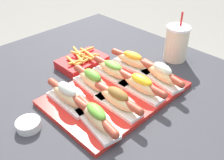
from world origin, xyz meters
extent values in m
cube|color=#333338|center=(0.00, 0.00, 0.38)|extent=(1.16, 1.13, 0.75)
cube|color=red|center=(0.05, -0.12, 0.76)|extent=(0.49, 0.33, 0.02)
cube|color=white|center=(-0.12, -0.20, 0.78)|extent=(0.09, 0.19, 0.01)
ellipsoid|color=#E5C184|center=(-0.12, -0.20, 0.81)|extent=(0.08, 0.16, 0.04)
cylinder|color=#9E3D28|center=(-0.12, -0.20, 0.81)|extent=(0.06, 0.20, 0.03)
sphere|color=#9E3D28|center=(-0.14, -0.29, 0.81)|extent=(0.03, 0.03, 0.03)
sphere|color=#9E3D28|center=(-0.10, -0.10, 0.81)|extent=(0.03, 0.03, 0.03)
ellipsoid|color=#5B992D|center=(-0.12, -0.20, 0.83)|extent=(0.05, 0.09, 0.03)
cube|color=white|center=(-0.01, -0.18, 0.78)|extent=(0.06, 0.18, 0.01)
ellipsoid|color=#E5C184|center=(-0.01, -0.18, 0.81)|extent=(0.05, 0.16, 0.04)
cylinder|color=#9E3D28|center=(-0.01, -0.18, 0.81)|extent=(0.03, 0.20, 0.03)
sphere|color=#9E3D28|center=(-0.02, -0.28, 0.81)|extent=(0.03, 0.03, 0.03)
sphere|color=#9E3D28|center=(-0.01, -0.09, 0.81)|extent=(0.03, 0.03, 0.03)
ellipsoid|color=brown|center=(-0.01, -0.18, 0.83)|extent=(0.04, 0.09, 0.03)
cube|color=white|center=(0.10, -0.18, 0.78)|extent=(0.06, 0.18, 0.01)
ellipsoid|color=#E5C184|center=(0.10, -0.18, 0.81)|extent=(0.05, 0.16, 0.04)
cylinder|color=#9E3D28|center=(0.10, -0.18, 0.81)|extent=(0.03, 0.19, 0.03)
sphere|color=#9E3D28|center=(0.10, -0.28, 0.81)|extent=(0.03, 0.03, 0.03)
sphere|color=#9E3D28|center=(0.10, -0.09, 0.81)|extent=(0.03, 0.03, 0.03)
ellipsoid|color=yellow|center=(0.10, -0.18, 0.83)|extent=(0.04, 0.09, 0.03)
cube|color=white|center=(0.21, -0.19, 0.78)|extent=(0.09, 0.19, 0.01)
ellipsoid|color=#E5C184|center=(0.21, -0.19, 0.81)|extent=(0.07, 0.16, 0.04)
cylinder|color=#9E3D28|center=(0.21, -0.19, 0.81)|extent=(0.06, 0.20, 0.03)
sphere|color=#9E3D28|center=(0.20, -0.29, 0.81)|extent=(0.03, 0.03, 0.03)
sphere|color=#9E3D28|center=(0.23, -0.10, 0.81)|extent=(0.03, 0.03, 0.03)
ellipsoid|color=silver|center=(0.21, -0.19, 0.83)|extent=(0.05, 0.09, 0.04)
cube|color=white|center=(-0.12, -0.05, 0.78)|extent=(0.06, 0.18, 0.01)
ellipsoid|color=#E5C184|center=(-0.12, -0.05, 0.81)|extent=(0.05, 0.16, 0.04)
cylinder|color=#9E3D28|center=(-0.12, -0.05, 0.81)|extent=(0.03, 0.20, 0.03)
sphere|color=#9E3D28|center=(-0.12, -0.15, 0.81)|extent=(0.03, 0.03, 0.03)
sphere|color=#9E3D28|center=(-0.12, 0.05, 0.81)|extent=(0.03, 0.03, 0.03)
ellipsoid|color=silver|center=(-0.12, -0.05, 0.83)|extent=(0.04, 0.09, 0.04)
cube|color=white|center=(0.00, -0.04, 0.78)|extent=(0.08, 0.19, 0.01)
ellipsoid|color=#E5C184|center=(0.00, -0.04, 0.81)|extent=(0.06, 0.16, 0.04)
cylinder|color=#9E3D28|center=(0.00, -0.04, 0.81)|extent=(0.05, 0.20, 0.03)
sphere|color=#9E3D28|center=(-0.01, -0.14, 0.81)|extent=(0.03, 0.03, 0.03)
sphere|color=#9E3D28|center=(0.01, 0.05, 0.81)|extent=(0.03, 0.03, 0.03)
ellipsoid|color=#5B992D|center=(0.00, -0.04, 0.83)|extent=(0.05, 0.09, 0.03)
cube|color=white|center=(0.11, -0.04, 0.78)|extent=(0.07, 0.18, 0.01)
ellipsoid|color=#E5C184|center=(0.11, -0.04, 0.81)|extent=(0.05, 0.16, 0.04)
cylinder|color=#9E3D28|center=(0.11, -0.04, 0.81)|extent=(0.03, 0.20, 0.03)
sphere|color=#9E3D28|center=(0.10, -0.14, 0.81)|extent=(0.03, 0.03, 0.03)
sphere|color=#9E3D28|center=(0.11, 0.06, 0.81)|extent=(0.03, 0.03, 0.03)
ellipsoid|color=#5B992D|center=(0.11, -0.04, 0.83)|extent=(0.04, 0.09, 0.02)
cube|color=white|center=(0.21, -0.05, 0.78)|extent=(0.07, 0.18, 0.01)
ellipsoid|color=#E5C184|center=(0.21, -0.05, 0.81)|extent=(0.06, 0.16, 0.04)
cylinder|color=#9E3D28|center=(0.21, -0.05, 0.81)|extent=(0.04, 0.20, 0.03)
sphere|color=#9E3D28|center=(0.22, -0.14, 0.81)|extent=(0.03, 0.03, 0.03)
sphere|color=#9E3D28|center=(0.21, 0.05, 0.81)|extent=(0.03, 0.03, 0.03)
ellipsoid|color=gold|center=(0.21, -0.05, 0.83)|extent=(0.05, 0.09, 0.03)
cylinder|color=silver|center=(-0.27, -0.04, 0.77)|extent=(0.08, 0.08, 0.03)
cylinder|color=beige|center=(-0.27, -0.04, 0.78)|extent=(0.06, 0.06, 0.01)
cylinder|color=beige|center=(0.43, -0.11, 0.83)|extent=(0.10, 0.10, 0.14)
cylinder|color=white|center=(0.43, -0.11, 0.90)|extent=(0.10, 0.10, 0.01)
cylinder|color=red|center=(0.44, -0.11, 0.94)|extent=(0.01, 0.01, 0.06)
cube|color=red|center=(0.09, 0.13, 0.77)|extent=(0.20, 0.13, 0.03)
cylinder|color=gold|center=(0.11, 0.10, 0.81)|extent=(0.02, 0.08, 0.01)
cylinder|color=gold|center=(0.06, 0.10, 0.80)|extent=(0.06, 0.01, 0.01)
cylinder|color=gold|center=(0.10, 0.17, 0.81)|extent=(0.03, 0.08, 0.01)
cylinder|color=gold|center=(0.09, 0.16, 0.81)|extent=(0.03, 0.07, 0.01)
cylinder|color=gold|center=(0.04, 0.14, 0.80)|extent=(0.02, 0.07, 0.01)
cylinder|color=gold|center=(0.05, 0.12, 0.80)|extent=(0.06, 0.02, 0.01)
cylinder|color=gold|center=(0.12, 0.12, 0.80)|extent=(0.08, 0.05, 0.01)
cylinder|color=gold|center=(0.11, 0.12, 0.80)|extent=(0.08, 0.03, 0.01)
cylinder|color=gold|center=(0.14, 0.17, 0.80)|extent=(0.08, 0.02, 0.01)
cylinder|color=gold|center=(0.10, 0.11, 0.80)|extent=(0.03, 0.07, 0.01)
cylinder|color=gold|center=(0.13, 0.15, 0.80)|extent=(0.02, 0.09, 0.01)
cylinder|color=gold|center=(0.08, 0.13, 0.80)|extent=(0.04, 0.08, 0.01)
camera|label=1|loc=(-0.50, -0.65, 1.34)|focal=42.00mm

